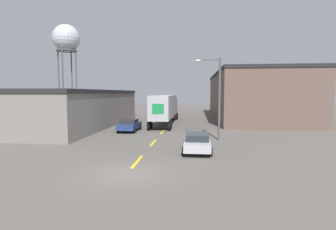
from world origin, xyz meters
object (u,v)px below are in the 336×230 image
(parked_car_right_near, at_px, (197,142))
(water_tower, at_px, (66,39))
(street_lamp, at_px, (216,92))
(parked_car_left_far, at_px, (129,125))
(semi_truck, at_px, (165,107))

(parked_car_right_near, height_order, water_tower, water_tower)
(water_tower, relative_size, street_lamp, 2.61)
(parked_car_left_far, relative_size, parked_car_right_near, 1.00)
(semi_truck, relative_size, street_lamp, 2.05)
(parked_car_right_near, bearing_deg, parked_car_left_far, 128.28)
(semi_truck, height_order, street_lamp, street_lamp)
(parked_car_left_far, xyz_separation_m, water_tower, (-20.82, 27.42, 15.05))
(parked_car_left_far, relative_size, street_lamp, 0.59)
(semi_truck, relative_size, parked_car_left_far, 3.45)
(parked_car_right_near, xyz_separation_m, water_tower, (-28.15, 36.70, 15.05))
(semi_truck, relative_size, water_tower, 0.79)
(parked_car_right_near, distance_m, street_lamp, 6.17)
(parked_car_right_near, bearing_deg, semi_truck, 104.19)
(semi_truck, distance_m, parked_car_left_far, 8.04)
(parked_car_left_far, distance_m, water_tower, 37.58)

